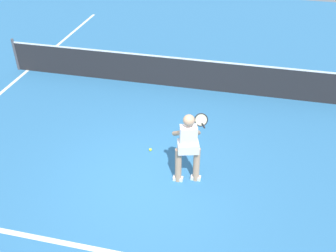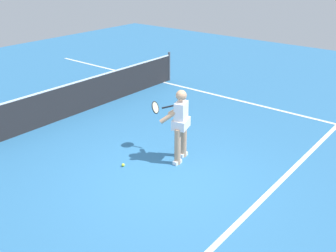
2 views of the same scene
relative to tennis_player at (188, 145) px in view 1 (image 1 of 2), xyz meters
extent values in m
plane|color=teal|center=(-0.84, -0.24, -0.85)|extent=(26.91, 26.91, 0.00)
cylinder|color=#4C4C51|center=(-5.99, 3.74, -0.36)|extent=(0.08, 0.08, 0.99)
cube|color=#232326|center=(-0.84, 3.74, -0.42)|extent=(10.23, 0.02, 0.87)
cube|color=white|center=(-0.84, 3.74, 0.04)|extent=(10.23, 0.02, 0.04)
cylinder|color=tan|center=(-0.17, -0.08, -0.46)|extent=(0.13, 0.13, 0.78)
cylinder|color=tan|center=(0.17, 0.02, -0.46)|extent=(0.13, 0.13, 0.78)
cube|color=white|center=(-0.17, -0.08, -0.81)|extent=(0.20, 0.10, 0.08)
cube|color=white|center=(0.17, 0.02, -0.81)|extent=(0.20, 0.10, 0.08)
cube|color=white|center=(0.00, -0.03, 0.19)|extent=(0.36, 0.28, 0.52)
cube|color=white|center=(0.00, -0.03, -0.01)|extent=(0.46, 0.38, 0.20)
sphere|color=tan|center=(0.00, -0.03, 0.59)|extent=(0.22, 0.22, 0.22)
cylinder|color=tan|center=(-0.19, 0.07, 0.21)|extent=(0.38, 0.42, 0.37)
cylinder|color=tan|center=(0.10, 0.16, 0.21)|extent=(0.16, 0.49, 0.37)
cylinder|color=black|center=(0.21, 0.47, 0.17)|extent=(0.12, 0.29, 0.14)
torus|color=black|center=(0.12, 0.76, 0.11)|extent=(0.31, 0.20, 0.28)
cylinder|color=beige|center=(0.12, 0.76, 0.11)|extent=(0.26, 0.15, 0.23)
sphere|color=#D1E533|center=(-0.97, 0.71, -0.81)|extent=(0.07, 0.07, 0.07)
camera|label=1|loc=(0.94, -5.80, 4.47)|focal=41.37mm
camera|label=2|loc=(-5.82, -4.39, 3.13)|focal=41.64mm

